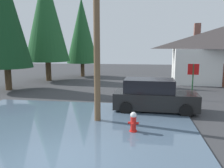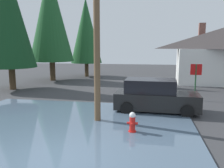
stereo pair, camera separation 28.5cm
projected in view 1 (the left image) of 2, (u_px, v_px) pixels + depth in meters
The scene contains 10 objects.
ground_plane at pixel (55, 163), 6.85m from camera, with size 80.00×80.00×0.10m, color #38383A.
flood_puddle at pixel (59, 132), 9.18m from camera, with size 11.04×9.72×0.07m, color #4C6075.
fire_hydrant at pixel (133, 123), 9.05m from camera, with size 0.43×0.37×0.87m.
utility_pole at pixel (96, 7), 9.72m from camera, with size 1.60×0.28×9.75m.
stop_sign_far at pixel (193, 74), 14.69m from camera, with size 0.73×0.08×2.34m.
house at pixel (222, 54), 21.88m from camera, with size 9.97×6.69×5.73m.
parked_car at pixel (154, 96), 12.20m from camera, with size 4.37×2.15×1.71m.
pine_tree_tall_left at pixel (82, 31), 25.99m from camera, with size 3.53×3.53×8.83m.
pine_tree_mid_left at pixel (4, 15), 17.50m from camera, with size 3.96×3.96×9.91m.
pine_tree_short_left at pixel (46, 16), 22.55m from camera, with size 4.38×4.38×10.94m.
Camera 1 is at (2.59, -6.09, 3.37)m, focal length 36.90 mm.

